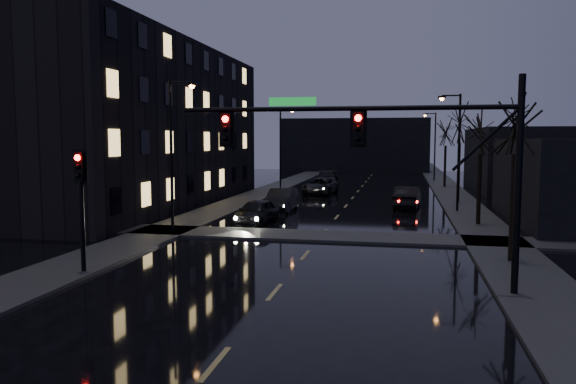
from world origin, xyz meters
The scene contains 21 objects.
sidewalk_left centered at (-8.50, 35.00, 0.06)m, with size 3.00×140.00×0.12m, color #2D2D2B.
sidewalk_right centered at (8.50, 35.00, 0.06)m, with size 3.00×140.00×0.12m, color #2D2D2B.
sidewalk_cross centered at (0.00, 18.50, 0.06)m, with size 40.00×3.00×0.12m, color #2D2D2B.
apartment_block centered at (-16.50, 30.00, 6.00)m, with size 12.00×30.00×12.00m, color black.
commercial_right_far centered at (17.00, 48.00, 3.00)m, with size 12.00×18.00×6.00m, color black.
far_block centered at (-3.00, 78.00, 4.00)m, with size 22.00×10.00×8.00m, color black.
signal_mast centered at (3.85, 9.00, 4.87)m, with size 11.11×0.41×7.00m.
signal_pole_left centered at (-7.50, 8.99, 3.01)m, with size 0.35×0.41×4.53m.
tree_near centered at (8.40, 14.00, 6.22)m, with size 3.52×3.52×8.08m.
tree_mid_a centered at (8.40, 24.00, 5.83)m, with size 3.30×3.30×7.58m.
tree_mid_b centered at (8.40, 36.00, 6.61)m, with size 3.74×3.74×8.59m.
tree_far centered at (8.40, 50.00, 6.06)m, with size 3.43×3.43×7.88m.
streetlight_l_near centered at (-7.58, 18.00, 4.77)m, with size 1.53×0.28×8.00m.
streetlight_l_far centered at (-7.58, 45.00, 4.77)m, with size 1.53×0.28×8.00m.
streetlight_r_mid centered at (7.58, 30.00, 4.77)m, with size 1.53×0.28×8.00m.
streetlight_r_far centered at (7.58, 58.00, 4.77)m, with size 1.53×0.28×8.00m.
oncoming_car_a centered at (-4.29, 22.03, 0.73)m, with size 1.72×4.28×1.46m, color black.
oncoming_car_b centered at (-4.07, 28.14, 0.79)m, with size 1.67×4.78×1.58m, color black.
oncoming_car_c centered at (-3.14, 40.42, 0.74)m, with size 2.45×5.31×1.48m, color black.
oncoming_car_d centered at (-3.71, 49.02, 0.81)m, with size 2.28×5.61×1.63m, color black.
lead_car centered at (4.47, 31.69, 0.78)m, with size 1.64×4.71×1.55m, color black.
Camera 1 is at (4.00, -9.55, 5.02)m, focal length 35.00 mm.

